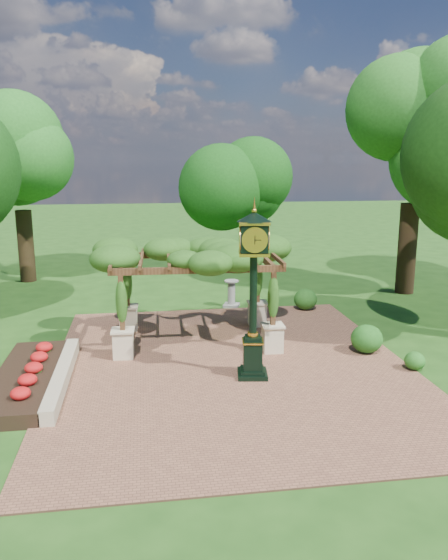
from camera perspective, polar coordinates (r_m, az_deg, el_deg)
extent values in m
plane|color=#1E4714|center=(14.78, 1.46, -10.47)|extent=(120.00, 120.00, 0.00)
cube|color=brown|center=(15.68, 0.82, -8.99)|extent=(10.00, 12.00, 0.04)
cube|color=#C6B793|center=(15.13, -16.56, -9.62)|extent=(0.35, 5.00, 0.40)
cube|color=red|center=(15.30, -19.94, -9.70)|extent=(1.50, 5.00, 0.36)
cube|color=black|center=(14.97, 2.98, -9.76)|extent=(0.90, 0.90, 0.12)
cube|color=black|center=(14.77, 3.00, -7.84)|extent=(0.56, 0.56, 0.89)
cube|color=gold|center=(14.64, 3.02, -6.39)|extent=(0.63, 0.63, 0.04)
cylinder|color=black|center=(14.27, 3.08, -1.50)|extent=(0.22, 0.22, 2.28)
cube|color=black|center=(13.99, 3.15, 4.40)|extent=(0.78, 0.78, 0.69)
cylinder|color=beige|center=(13.64, 3.24, 4.19)|extent=(0.59, 0.11, 0.59)
cone|color=black|center=(13.92, 3.18, 6.62)|extent=(1.01, 1.01, 0.25)
sphere|color=gold|center=(13.91, 3.19, 7.23)|extent=(0.14, 0.14, 0.14)
cube|color=beige|center=(16.44, -10.48, -6.60)|extent=(0.60, 0.60, 0.81)
cube|color=#51331B|center=(16.08, -10.66, -2.30)|extent=(0.15, 0.15, 1.65)
cube|color=beige|center=(16.72, 5.08, -6.11)|extent=(0.60, 0.60, 0.81)
cube|color=#51331B|center=(16.35, 5.17, -1.88)|extent=(0.15, 0.15, 1.65)
cube|color=beige|center=(18.99, -9.95, -3.96)|extent=(0.60, 0.60, 0.81)
cube|color=#51331B|center=(18.68, -10.10, -0.20)|extent=(0.15, 0.15, 1.65)
cube|color=beige|center=(19.23, 3.49, -3.58)|extent=(0.60, 0.60, 0.81)
cube|color=#51331B|center=(18.92, 3.54, 0.13)|extent=(0.15, 0.15, 1.65)
cube|color=#51331B|center=(15.86, -2.71, 1.04)|extent=(5.19, 0.31, 0.20)
cube|color=#51331B|center=(18.49, -3.27, 2.68)|extent=(5.19, 0.31, 0.20)
ellipsoid|color=#254F16|center=(17.13, -3.02, 2.72)|extent=(5.30, 3.40, 0.89)
cube|color=gray|center=(21.83, 0.78, -2.65)|extent=(0.76, 0.76, 0.11)
cylinder|color=gray|center=(21.71, 0.78, -1.41)|extent=(0.39, 0.39, 0.97)
cylinder|color=gray|center=(21.59, 0.79, -0.11)|extent=(0.72, 0.72, 0.05)
ellipsoid|color=#225E1B|center=(16.20, 19.30, -7.97)|extent=(0.57, 0.57, 0.51)
ellipsoid|color=#1E5718|center=(17.11, 14.69, -5.95)|extent=(1.03, 1.03, 0.86)
ellipsoid|color=#225618|center=(21.44, 8.51, -1.99)|extent=(1.16, 1.16, 0.81)
cylinder|color=#312413|center=(27.74, -19.99, 3.36)|extent=(0.74, 0.74, 3.42)
ellipsoid|color=#1F5E1A|center=(27.44, -20.69, 12.47)|extent=(4.12, 4.12, 5.40)
cylinder|color=#382516|center=(28.80, 2.23, 3.33)|extent=(0.59, 0.59, 2.34)
ellipsoid|color=#124310|center=(28.47, 2.28, 9.33)|extent=(4.10, 4.10, 3.69)
cylinder|color=#302012|center=(25.04, 18.59, 3.13)|extent=(0.80, 0.80, 3.92)
ellipsoid|color=#225F1B|center=(24.78, 19.43, 14.74)|extent=(4.85, 4.85, 6.20)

